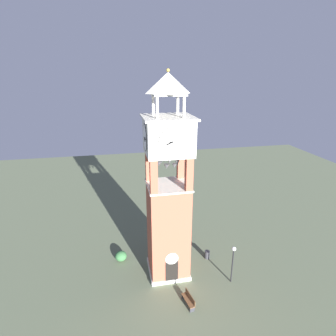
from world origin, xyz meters
name	(u,v)px	position (x,y,z in m)	size (l,w,h in m)	color
ground	(168,270)	(0.00, 0.00, 0.00)	(80.00, 80.00, 0.00)	#5B664C
clock_tower	(168,199)	(0.00, 0.00, 7.31)	(3.92, 3.92, 17.64)	#9E4C38
park_bench	(189,300)	(0.82, -4.18, 0.48)	(0.75, 1.66, 0.95)	brown
lamp_post	(233,258)	(5.14, -2.51, 2.51)	(0.36, 0.36, 3.58)	black
trash_bin	(207,255)	(4.14, 0.95, 0.40)	(0.52, 0.52, 0.80)	#2D2D33
shrub_near_entry	(121,256)	(-4.23, 2.29, 0.48)	(1.12, 1.12, 0.96)	#336638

